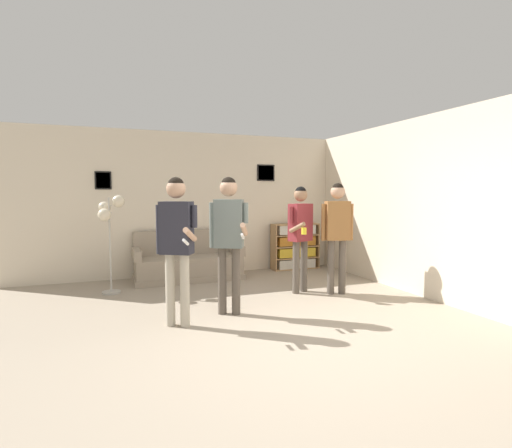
# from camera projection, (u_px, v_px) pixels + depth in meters

# --- Properties ---
(ground_plane) EXTENTS (20.00, 20.00, 0.00)m
(ground_plane) POSITION_uv_depth(u_px,v_px,m) (307.00, 345.00, 4.11)
(ground_plane) COLOR gray
(wall_back) EXTENTS (7.43, 0.08, 2.70)m
(wall_back) POSITION_uv_depth(u_px,v_px,m) (211.00, 204.00, 7.73)
(wall_back) COLOR beige
(wall_back) RESTS_ON ground_plane
(wall_right) EXTENTS (0.06, 6.37, 2.70)m
(wall_right) POSITION_uv_depth(u_px,v_px,m) (386.00, 205.00, 6.75)
(wall_right) COLOR beige
(wall_right) RESTS_ON ground_plane
(couch) EXTENTS (1.92, 0.80, 0.86)m
(couch) POSITION_uv_depth(u_px,v_px,m) (188.00, 263.00, 7.24)
(couch) COLOR gray
(couch) RESTS_ON ground_plane
(bookshelf) EXTENTS (0.99, 0.30, 0.93)m
(bookshelf) POSITION_uv_depth(u_px,v_px,m) (295.00, 246.00, 8.20)
(bookshelf) COLOR #A87F51
(bookshelf) RESTS_ON ground_plane
(floor_lamp) EXTENTS (0.40, 0.43, 1.53)m
(floor_lamp) POSITION_uv_depth(u_px,v_px,m) (109.00, 218.00, 6.13)
(floor_lamp) COLOR #ADA89E
(floor_lamp) RESTS_ON ground_plane
(person_player_foreground_left) EXTENTS (0.44, 0.60, 1.74)m
(person_player_foreground_left) POSITION_uv_depth(u_px,v_px,m) (177.00, 235.00, 4.60)
(person_player_foreground_left) COLOR #B7AD99
(person_player_foreground_left) RESTS_ON ground_plane
(person_player_foreground_center) EXTENTS (0.46, 0.59, 1.76)m
(person_player_foreground_center) POSITION_uv_depth(u_px,v_px,m) (229.00, 230.00, 5.07)
(person_player_foreground_center) COLOR brown
(person_player_foreground_center) RESTS_ON ground_plane
(person_watcher_holding_cup) EXTENTS (0.47, 0.52, 1.66)m
(person_watcher_holding_cup) POSITION_uv_depth(u_px,v_px,m) (301.00, 228.00, 6.20)
(person_watcher_holding_cup) COLOR brown
(person_watcher_holding_cup) RESTS_ON ground_plane
(person_spectator_near_bookshelf) EXTENTS (0.49, 0.29, 1.71)m
(person_spectator_near_bookshelf) POSITION_uv_depth(u_px,v_px,m) (337.00, 226.00, 6.11)
(person_spectator_near_bookshelf) COLOR brown
(person_spectator_near_bookshelf) RESTS_ON ground_plane
(drinking_cup) EXTENTS (0.08, 0.08, 0.10)m
(drinking_cup) POSITION_uv_depth(u_px,v_px,m) (299.00, 221.00, 8.19)
(drinking_cup) COLOR red
(drinking_cup) RESTS_ON bookshelf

